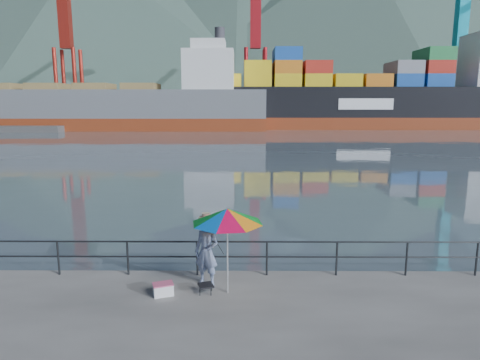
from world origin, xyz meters
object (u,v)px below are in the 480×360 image
at_px(cooler_bag, 163,290).
at_px(beach_umbrella, 227,216).
at_px(container_ship, 367,97).
at_px(fisherman, 207,252).
at_px(bulk_carrier, 122,106).

bearing_deg(cooler_bag, beach_umbrella, -14.29).
xyz_separation_m(beach_umbrella, cooler_bag, (-1.66, -0.16, -1.93)).
bearing_deg(container_ship, fisherman, -108.86).
xyz_separation_m(fisherman, bulk_carrier, (-21.30, 69.09, 3.11)).
height_order(fisherman, bulk_carrier, bulk_carrier).
bearing_deg(container_ship, cooler_bag, -109.45).
bearing_deg(fisherman, bulk_carrier, 130.84).
xyz_separation_m(fisherman, cooler_bag, (-1.08, -0.65, -0.79)).
bearing_deg(beach_umbrella, container_ship, 71.66).
height_order(fisherman, beach_umbrella, beach_umbrella).
bearing_deg(bulk_carrier, container_ship, 5.57).
xyz_separation_m(cooler_bag, bulk_carrier, (-20.22, 69.74, 3.91)).
relative_size(cooler_bag, container_ship, 0.01).
bearing_deg(bulk_carrier, cooler_bag, -73.83).
bearing_deg(cooler_bag, container_ship, 50.91).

